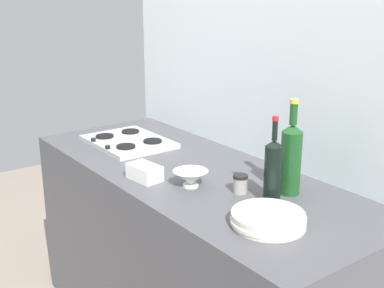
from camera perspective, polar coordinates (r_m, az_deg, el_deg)
The scene contains 9 objects.
counter_block at distance 2.39m, azimuth 0.00°, elevation -13.18°, with size 1.80×0.70×0.90m, color #4C4C51.
backsplash_panel at distance 2.35m, azimuth 7.52°, elevation 6.73°, with size 1.90×0.06×2.48m, color silver.
stovetop_hob at distance 2.58m, azimuth -7.21°, elevation 0.28°, with size 0.44×0.34×0.04m.
plate_stack at distance 1.72m, azimuth 8.60°, elevation -8.38°, with size 0.25×0.25×0.05m.
wine_bottle_leftmost at distance 1.95m, azimuth 11.11°, elevation -1.48°, with size 0.08×0.08×0.37m.
wine_bottle_mid_left at distance 1.85m, azimuth 9.12°, elevation -2.96°, with size 0.06×0.06×0.33m.
mixing_bowl at distance 2.01m, azimuth -0.16°, elevation -3.83°, with size 0.14×0.14×0.07m.
butter_dish at distance 2.09m, azimuth -5.37°, elevation -3.19°, with size 0.15×0.09×0.06m, color white.
condiment_jar_front at distance 1.96m, azimuth 5.46°, elevation -4.49°, with size 0.06×0.06×0.07m.
Camera 1 is at (1.66, -1.23, 1.66)m, focal length 47.25 mm.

